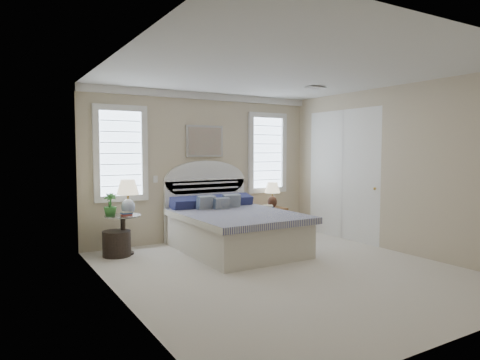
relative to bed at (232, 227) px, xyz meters
name	(u,v)px	position (x,y,z in m)	size (l,w,h in m)	color
floor	(285,270)	(0.00, -1.46, -0.39)	(4.50, 5.00, 0.01)	beige
ceiling	(286,72)	(0.00, -1.46, 2.31)	(4.50, 5.00, 0.01)	silver
wall_back	(204,167)	(0.00, 1.04, 0.96)	(4.50, 0.02, 2.70)	beige
wall_left	(119,178)	(-2.25, -1.46, 0.96)	(0.02, 5.00, 2.70)	beige
wall_right	(397,169)	(2.25, -1.46, 0.96)	(0.02, 5.00, 2.70)	beige
crown_molding	(205,96)	(0.00, 1.00, 2.25)	(4.50, 0.08, 0.12)	silver
hvac_vent	(315,87)	(1.20, -0.66, 2.29)	(0.30, 0.20, 0.02)	#B2B2B2
switch_plate	(155,179)	(-0.95, 1.03, 0.76)	(0.08, 0.01, 0.12)	silver
window_left	(121,153)	(-1.55, 1.02, 1.21)	(0.90, 0.06, 1.60)	#C9E2FF
window_right	(267,153)	(1.40, 1.02, 1.21)	(0.90, 0.06, 1.60)	#C9E2FF
painting	(205,141)	(0.00, 1.00, 1.43)	(0.74, 0.04, 0.58)	silver
closet_door	(342,175)	(2.23, -0.26, 0.81)	(0.02, 1.80, 2.40)	white
bed	(232,227)	(0.00, 0.00, 0.00)	(1.72, 2.28, 1.47)	beige
side_table_left	(123,230)	(-1.65, 0.59, 0.00)	(0.56, 0.56, 0.63)	black
nightstand_right	(272,215)	(1.30, 0.69, 0.00)	(0.50, 0.40, 0.53)	brown
floor_pot	(117,243)	(-1.77, 0.54, -0.19)	(0.44, 0.44, 0.40)	black
lamp_left	(128,193)	(-1.57, 0.56, 0.59)	(0.43, 0.43, 0.57)	silver
lamp_right	(272,192)	(1.34, 0.74, 0.45)	(0.36, 0.36, 0.50)	black
potted_plant	(110,205)	(-1.85, 0.58, 0.42)	(0.20, 0.20, 0.36)	#417F33
books_left	(127,213)	(-1.61, 0.52, 0.28)	(0.18, 0.14, 0.07)	#A03528
books_right	(268,207)	(1.10, 0.54, 0.18)	(0.24, 0.21, 0.08)	#A03528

